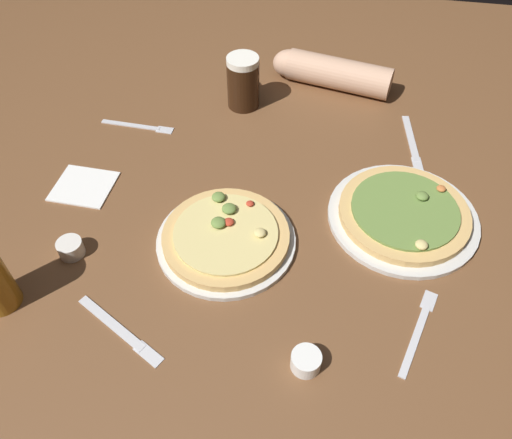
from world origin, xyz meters
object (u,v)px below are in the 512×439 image
Objects in this scene: beer_mug_dark at (243,82)px; knife_spare at (412,143)px; fork_spare at (139,126)px; diner_arm at (328,72)px; pizza_plate_far at (404,214)px; knife_right at (120,330)px; ramekin_sauce at (306,361)px; napkin_folded at (84,186)px; pizza_plate_near at (226,237)px; fork_left at (419,330)px; ramekin_butter at (71,248)px.

beer_mug_dark is 0.64× the size of knife_spare.
beer_mug_dark is 0.73× the size of fork_spare.
diner_arm is at bearing 30.82° from fork_spare.
pizza_plate_far reaches higher than fork_spare.
knife_right is at bearing -109.70° from diner_arm.
napkin_folded is (-0.57, 0.36, -0.01)m from ramekin_sauce.
napkin_folded is at bearing 147.99° from ramekin_sauce.
fork_spare is at bearing -149.18° from diner_arm.
knife_spare is (0.41, 0.40, -0.01)m from pizza_plate_near.
beer_mug_dark reaches higher than napkin_folded.
napkin_folded is 0.39× the size of diner_arm.
knife_spare is (0.78, 0.30, -0.00)m from napkin_folded.
fork_left is (0.20, 0.11, -0.01)m from ramekin_sauce.
beer_mug_dark is at bearing 125.78° from fork_left.
fork_spare and knife_spare have the same top height.
ramekin_butter reaches higher than knife_spare.
knife_right is at bearing -144.23° from pizza_plate_far.
ramekin_sauce is 0.79m from fork_spare.
napkin_folded is (-0.31, -0.39, -0.07)m from beer_mug_dark.
diner_arm reaches higher than napkin_folded.
ramekin_butter is at bearing -123.53° from diner_arm.
napkin_folded is 0.68× the size of fork_spare.
fork_spare is at bearing 105.59° from knife_right.
ramekin_sauce is (-0.18, -0.39, 0.00)m from pizza_plate_far.
pizza_plate_near is 0.89× the size of pizza_plate_far.
ramekin_sauce is 0.54m from ramekin_butter.
ramekin_butter is (-0.25, -0.59, -0.05)m from beer_mug_dark.
napkin_folded is 0.83m from knife_spare.
pizza_plate_near reaches higher than fork_spare.
fork_spare is (-0.26, -0.15, -0.07)m from beer_mug_dark.
beer_mug_dark is 2.68× the size of ramekin_sauce.
ramekin_sauce is at bearing -32.01° from napkin_folded.
ramekin_sauce is at bearing -151.95° from fork_left.
ramekin_sauce is at bearing -49.26° from fork_spare.
pizza_plate_far is 0.54m from diner_arm.
knife_right is (-0.09, -0.74, -0.07)m from beer_mug_dark.
pizza_plate_near is at bearing 15.47° from ramekin_butter.
knife_right is 0.62m from fork_spare.
pizza_plate_near is 2.20× the size of napkin_folded.
ramekin_butter is at bearing -73.59° from napkin_folded.
pizza_plate_near is at bearing -82.99° from beer_mug_dark.
ramekin_butter is 0.26× the size of knife_right.
beer_mug_dark reaches higher than fork_spare.
napkin_folded is at bearing -177.70° from pizza_plate_far.
diner_arm reaches higher than knife_right.
fork_spare is at bearing 132.30° from pizza_plate_near.
pizza_plate_near reaches higher than pizza_plate_far.
napkin_folded reaches higher than fork_left.
fork_spare is 0.57× the size of diner_arm.
beer_mug_dark reaches higher than ramekin_sauce.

